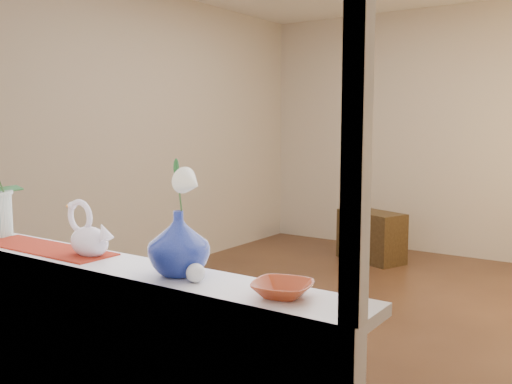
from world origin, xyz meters
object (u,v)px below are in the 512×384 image
swan (89,230)px  side_table (371,236)px  amber_dish (282,290)px  paperweight (196,273)px  blue_vase (179,238)px

swan → side_table: swan is taller
side_table → amber_dish: bearing=-49.3°
amber_dish → swan: bearing=179.0°
swan → amber_dish: bearing=-24.2°
paperweight → side_table: paperweight is taller
blue_vase → amber_dish: 0.45m
swan → blue_vase: size_ratio=0.96×
amber_dish → side_table: bearing=109.4°
swan → side_table: 4.22m
swan → blue_vase: bearing=-23.9°
swan → side_table: size_ratio=0.36×
blue_vase → amber_dish: (0.43, -0.01, -0.11)m
swan → blue_vase: 0.48m
side_table → paperweight: bearing=-53.4°
blue_vase → paperweight: bearing=-20.9°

